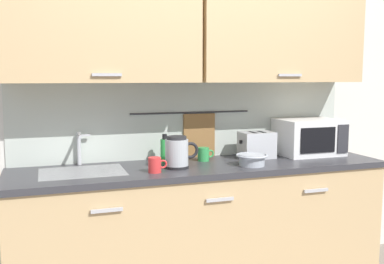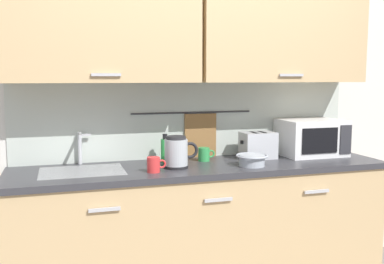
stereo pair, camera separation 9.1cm
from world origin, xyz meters
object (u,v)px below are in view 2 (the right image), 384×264
Objects in this scene: microwave at (311,137)px; mug_by_kettle at (204,154)px; toaster at (258,145)px; mixing_bowl at (252,159)px; dish_soap_bottle at (165,150)px; electric_kettle at (177,153)px; mug_near_sink at (154,165)px.

mug_by_kettle is at bearing 179.45° from microwave.
mixing_bowl is at bearing -123.02° from toaster.
microwave is 0.44m from toaster.
microwave is at bearing 22.64° from mixing_bowl.
mug_by_kettle is (-0.85, 0.01, -0.09)m from microwave.
microwave is at bearing -2.77° from dish_soap_bottle.
microwave reaches higher than dish_soap_bottle.
electric_kettle is at bearing -83.32° from dish_soap_bottle.
mug_near_sink is at bearing -168.76° from microwave.
mixing_bowl is at bearing -9.90° from electric_kettle.
microwave is at bearing -0.55° from mug_by_kettle.
mixing_bowl is at bearing -46.47° from mug_by_kettle.
toaster is 2.13× the size of mug_by_kettle.
toaster is at bearing 56.98° from mixing_bowl.
dish_soap_bottle reaches higher than toaster.
mixing_bowl is 0.84× the size of toaster.
mug_near_sink is (-0.17, -0.09, -0.05)m from electric_kettle.
mug_near_sink is at bearing -148.02° from mug_by_kettle.
toaster is at bearing -1.46° from mug_by_kettle.
toaster is (0.68, -0.06, 0.01)m from dish_soap_bottle.
toaster reaches higher than mixing_bowl.
microwave reaches higher than toaster.
mug_near_sink is 1.00× the size of mug_by_kettle.
dish_soap_bottle is 1.63× the size of mug_by_kettle.
mug_near_sink is (-0.14, -0.30, -0.04)m from dish_soap_bottle.
dish_soap_bottle is 0.92× the size of mixing_bowl.
dish_soap_bottle is 1.63× the size of mug_near_sink.
dish_soap_bottle reaches higher than mug_by_kettle.
mug_near_sink is 0.56× the size of mixing_bowl.
mixing_bowl is (-0.60, -0.25, -0.09)m from microwave.
electric_kettle reaches higher than mixing_bowl.
mug_near_sink is at bearing -179.98° from mixing_bowl.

